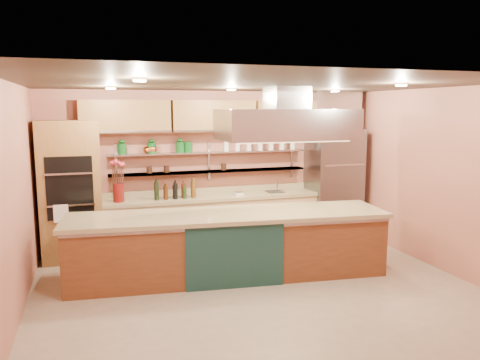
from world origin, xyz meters
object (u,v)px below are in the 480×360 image
object	(u,v)px
island	(229,245)
kitchen_scale	(239,193)
refrigerator	(334,183)
copper_kettle	(148,150)
flower_vase	(119,193)
green_canister	(188,147)

from	to	relation	value
island	kitchen_scale	distance (m)	1.72
refrigerator	copper_kettle	world-z (taller)	refrigerator
refrigerator	flower_vase	world-z (taller)	refrigerator
copper_kettle	green_canister	distance (m)	0.71
refrigerator	island	bearing A→B (deg)	-149.54
copper_kettle	green_canister	bearing A→B (deg)	0.00
refrigerator	island	world-z (taller)	refrigerator
flower_vase	copper_kettle	bearing A→B (deg)	22.54
flower_vase	kitchen_scale	bearing A→B (deg)	0.00
copper_kettle	green_canister	world-z (taller)	green_canister
green_canister	refrigerator	bearing A→B (deg)	-4.69
flower_vase	copper_kettle	size ratio (longest dim) A/B	1.98
refrigerator	island	xyz separation A→B (m)	(-2.57, -1.51, -0.57)
kitchen_scale	green_canister	world-z (taller)	green_canister
refrigerator	flower_vase	xyz separation A→B (m)	(-4.05, 0.01, 0.04)
refrigerator	copper_kettle	distance (m)	3.60
flower_vase	green_canister	bearing A→B (deg)	10.03
kitchen_scale	green_canister	distance (m)	1.23
refrigerator	island	size ratio (longest dim) A/B	0.46
refrigerator	kitchen_scale	world-z (taller)	refrigerator
flower_vase	copper_kettle	distance (m)	0.90
refrigerator	flower_vase	bearing A→B (deg)	179.86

